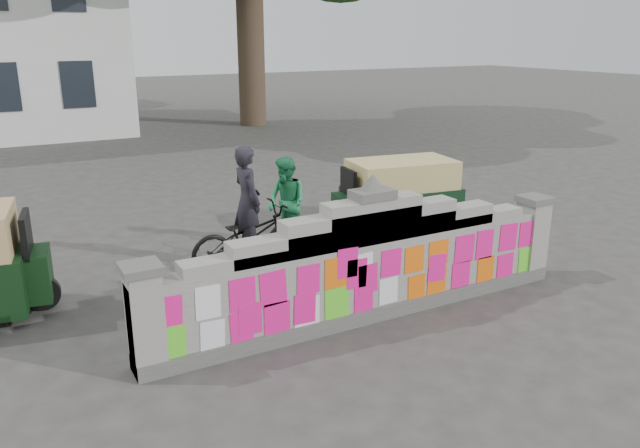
# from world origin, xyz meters

# --- Properties ---
(ground) EXTENTS (100.00, 100.00, 0.00)m
(ground) POSITION_xyz_m (0.00, 0.00, 0.00)
(ground) COLOR #383533
(ground) RESTS_ON ground
(parapet_wall) EXTENTS (6.48, 0.44, 2.01)m
(parapet_wall) POSITION_xyz_m (-0.00, -0.01, 0.75)
(parapet_wall) COLOR #4C4C49
(parapet_wall) RESTS_ON ground
(cyclist_bike) EXTENTS (2.04, 0.80, 1.06)m
(cyclist_bike) POSITION_xyz_m (-0.69, 2.56, 0.53)
(cyclist_bike) COLOR black
(cyclist_bike) RESTS_ON ground
(cyclist_rider) EXTENTS (0.46, 0.67, 1.79)m
(cyclist_rider) POSITION_xyz_m (-0.69, 2.56, 0.89)
(cyclist_rider) COLOR black
(cyclist_rider) RESTS_ON ground
(pedestrian) EXTENTS (0.76, 0.90, 1.64)m
(pedestrian) POSITION_xyz_m (0.33, 3.22, 0.82)
(pedestrian) COLOR #268C53
(pedestrian) RESTS_ON ground
(rickshaw_right) EXTENTS (2.59, 1.47, 1.40)m
(rickshaw_right) POSITION_xyz_m (2.65, 3.04, 0.72)
(rickshaw_right) COLOR black
(rickshaw_right) RESTS_ON ground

